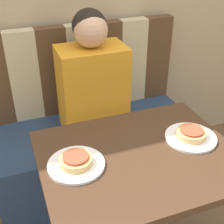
% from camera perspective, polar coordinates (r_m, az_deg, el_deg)
% --- Properties ---
extents(booth_seat, '(1.25, 0.58, 0.48)m').
position_cam_1_polar(booth_seat, '(2.10, -3.10, -7.96)').
color(booth_seat, navy).
rests_on(booth_seat, ground_plane).
extents(booth_backrest, '(1.25, 0.08, 0.57)m').
position_cam_1_polar(booth_backrest, '(2.03, -5.67, 7.90)').
color(booth_backrest, '#4C331E').
rests_on(booth_backrest, booth_seat).
extents(dining_table, '(0.82, 0.65, 0.74)m').
position_cam_1_polar(dining_table, '(1.39, 4.73, -11.56)').
color(dining_table, '#422B1C').
rests_on(dining_table, ground_plane).
extents(person, '(0.38, 0.25, 0.71)m').
position_cam_1_polar(person, '(1.79, -3.64, 6.34)').
color(person, orange).
rests_on(person, booth_seat).
extents(plate_left, '(0.23, 0.23, 0.01)m').
position_cam_1_polar(plate_left, '(1.26, -6.56, -9.51)').
color(plate_left, white).
rests_on(plate_left, dining_table).
extents(plate_right, '(0.23, 0.23, 0.01)m').
position_cam_1_polar(plate_right, '(1.44, 14.18, -4.53)').
color(plate_right, white).
rests_on(plate_right, dining_table).
extents(pizza_left, '(0.13, 0.13, 0.04)m').
position_cam_1_polar(pizza_left, '(1.24, -6.62, -8.69)').
color(pizza_left, tan).
rests_on(pizza_left, plate_left).
extents(pizza_right, '(0.13, 0.13, 0.04)m').
position_cam_1_polar(pizza_right, '(1.42, 14.30, -3.77)').
color(pizza_right, tan).
rests_on(pizza_right, plate_right).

